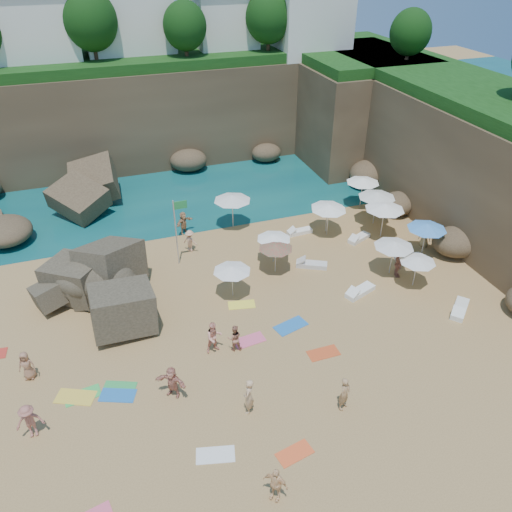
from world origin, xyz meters
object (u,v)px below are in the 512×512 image
object	(u,v)px
rock_outcrop	(97,316)
person_stand_2	(190,241)
parasol_0	(232,198)
parasol_1	(274,237)
flag_pole	(178,224)
person_stand_6	(249,396)
parasol_2	(329,207)
person_stand_5	(184,223)
lounger_0	(300,232)
person_stand_4	(425,236)
person_stand_3	(398,264)
person_stand_1	(235,338)

from	to	relation	value
rock_outcrop	person_stand_2	bearing A→B (deg)	37.27
parasol_0	parasol_1	world-z (taller)	parasol_0
rock_outcrop	flag_pole	distance (m)	6.99
person_stand_6	parasol_0	bearing A→B (deg)	-163.17
parasol_2	person_stand_5	bearing A→B (deg)	159.83
person_stand_5	lounger_0	bearing A→B (deg)	-54.32
parasol_0	person_stand_2	bearing A→B (deg)	-148.30
flag_pole	person_stand_4	bearing A→B (deg)	-11.89
parasol_1	person_stand_3	world-z (taller)	parasol_1
parasol_1	person_stand_2	world-z (taller)	parasol_1
person_stand_3	person_stand_1	bearing A→B (deg)	124.45
lounger_0	person_stand_5	distance (m)	7.88
person_stand_2	parasol_1	bearing A→B (deg)	-170.24
person_stand_2	person_stand_3	world-z (taller)	person_stand_3
rock_outcrop	parasol_2	size ratio (longest dim) A/B	2.97
flag_pole	person_stand_1	size ratio (longest dim) A/B	2.98
parasol_2	person_stand_2	distance (m)	9.33
parasol_2	lounger_0	distance (m)	2.65
person_stand_4	parasol_2	bearing A→B (deg)	-170.39
flag_pole	person_stand_3	world-z (taller)	flag_pole
lounger_0	person_stand_2	distance (m)	7.52
parasol_0	person_stand_6	xyz separation A→B (m)	(-3.99, -15.49, -1.31)
flag_pole	parasol_0	size ratio (longest dim) A/B	1.70
person_stand_3	person_stand_5	xyz separation A→B (m)	(-10.85, 9.16, -0.04)
person_stand_1	person_stand_3	size ratio (longest dim) A/B	0.87
rock_outcrop	person_stand_1	size ratio (longest dim) A/B	4.82
rock_outcrop	person_stand_6	bearing A→B (deg)	-56.47
flag_pole	person_stand_1	distance (m)	8.67
person_stand_1	person_stand_6	world-z (taller)	person_stand_6
flag_pole	lounger_0	size ratio (longest dim) A/B	2.54
lounger_0	person_stand_2	bearing A→B (deg)	174.86
flag_pole	person_stand_4	xyz separation A→B (m)	(15.33, -3.23, -1.99)
person_stand_3	person_stand_4	world-z (taller)	person_stand_3
person_stand_2	person_stand_4	distance (m)	15.11
lounger_0	person_stand_4	xyz separation A→B (m)	(6.96, -4.15, 0.64)
flag_pole	person_stand_3	bearing A→B (deg)	-25.30
person_stand_2	rock_outcrop	bearing A→B (deg)	79.50
flag_pole	parasol_1	distance (m)	5.79
person_stand_4	person_stand_6	world-z (taller)	person_stand_6
flag_pole	person_stand_5	world-z (taller)	flag_pole
parasol_1	person_stand_6	bearing A→B (deg)	-115.94
parasol_2	person_stand_1	distance (m)	12.63
parasol_0	parasol_2	xyz separation A→B (m)	(5.70, -3.08, -0.17)
rock_outcrop	lounger_0	size ratio (longest dim) A/B	4.10
rock_outcrop	parasol_0	world-z (taller)	parasol_0
parasol_0	parasol_1	distance (m)	5.19
person_stand_1	parasol_0	bearing A→B (deg)	-96.05
flag_pole	person_stand_4	distance (m)	15.79
flag_pole	person_stand_2	world-z (taller)	flag_pole
parasol_1	person_stand_2	size ratio (longest dim) A/B	1.40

